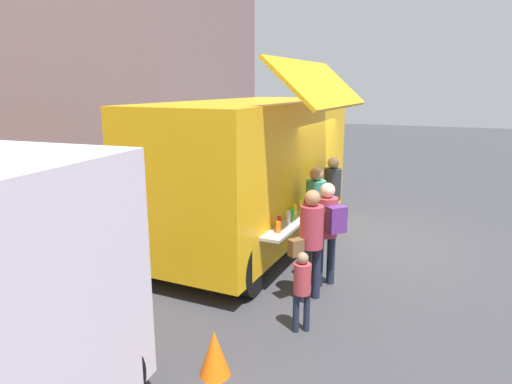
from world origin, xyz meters
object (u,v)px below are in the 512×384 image
(customer_mid_with_backpack, at_px, (328,224))
(customer_rear_waiting, at_px, (310,236))
(customer_front_ordering, at_px, (315,206))
(traffic_cone_orange, at_px, (214,353))
(child_near_queue, at_px, (302,285))
(trash_bin, at_px, (229,178))
(food_truck_main, at_px, (254,168))
(customer_extra_browsing, at_px, (332,190))

(customer_mid_with_backpack, xyz_separation_m, customer_rear_waiting, (-0.59, 0.12, -0.03))
(customer_front_ordering, height_order, customer_rear_waiting, customer_front_ordering)
(customer_mid_with_backpack, relative_size, customer_rear_waiting, 0.99)
(traffic_cone_orange, height_order, child_near_queue, child_near_queue)
(customer_rear_waiting, bearing_deg, customer_front_ordering, -41.27)
(trash_bin, bearing_deg, food_truck_main, -147.55)
(food_truck_main, bearing_deg, child_near_queue, -144.72)
(customer_front_ordering, bearing_deg, customer_extra_browsing, -82.56)
(customer_extra_browsing, relative_size, child_near_queue, 1.58)
(traffic_cone_orange, xyz_separation_m, trash_bin, (7.95, 3.61, 0.23))
(food_truck_main, xyz_separation_m, customer_mid_with_backpack, (-1.50, -1.91, -0.54))
(food_truck_main, xyz_separation_m, child_near_queue, (-3.02, -1.94, -0.93))
(food_truck_main, height_order, customer_rear_waiting, food_truck_main)
(customer_extra_browsing, xyz_separation_m, child_near_queue, (-3.87, -0.49, -0.39))
(customer_front_ordering, bearing_deg, customer_rear_waiting, 109.76)
(customer_rear_waiting, relative_size, customer_extra_browsing, 0.98)
(trash_bin, xyz_separation_m, customer_extra_browsing, (-2.80, -3.76, 0.56))
(customer_rear_waiting, bearing_deg, child_near_queue, 135.81)
(food_truck_main, xyz_separation_m, customer_rear_waiting, (-2.09, -1.78, -0.57))
(traffic_cone_orange, height_order, trash_bin, trash_bin)
(customer_mid_with_backpack, height_order, child_near_queue, customer_mid_with_backpack)
(food_truck_main, relative_size, trash_bin, 5.91)
(customer_front_ordering, bearing_deg, food_truck_main, -11.97)
(customer_extra_browsing, bearing_deg, customer_front_ordering, 55.96)
(food_truck_main, relative_size, child_near_queue, 5.28)
(child_near_queue, bearing_deg, customer_rear_waiting, -23.67)
(customer_mid_with_backpack, relative_size, customer_extra_browsing, 0.97)
(food_truck_main, distance_m, trash_bin, 4.47)
(customer_rear_waiting, height_order, customer_extra_browsing, customer_extra_browsing)
(traffic_cone_orange, distance_m, customer_front_ordering, 3.87)
(food_truck_main, relative_size, customer_front_ordering, 3.32)
(traffic_cone_orange, height_order, customer_extra_browsing, customer_extra_browsing)
(customer_rear_waiting, relative_size, child_near_queue, 1.55)
(customer_front_ordering, bearing_deg, customer_mid_with_backpack, 122.73)
(customer_front_ordering, height_order, customer_extra_browsing, customer_front_ordering)
(traffic_cone_orange, height_order, customer_front_ordering, customer_front_ordering)
(food_truck_main, relative_size, customer_mid_with_backpack, 3.43)
(trash_bin, distance_m, customer_extra_browsing, 4.72)
(customer_front_ordering, xyz_separation_m, customer_rear_waiting, (-1.58, -0.34, -0.04))
(customer_rear_waiting, bearing_deg, trash_bin, -17.96)
(trash_bin, distance_m, customer_mid_with_backpack, 6.69)
(trash_bin, xyz_separation_m, customer_rear_waiting, (-5.74, -4.11, 0.53))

